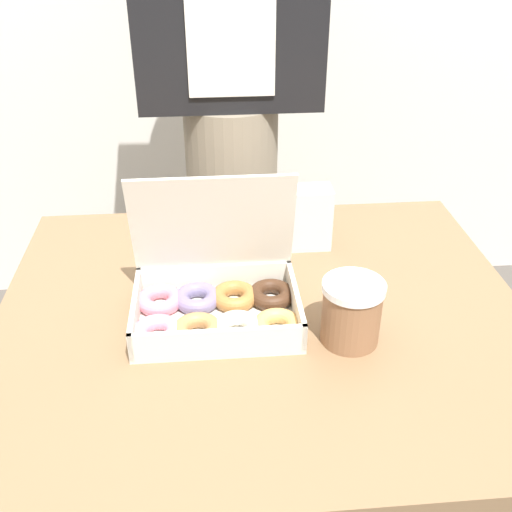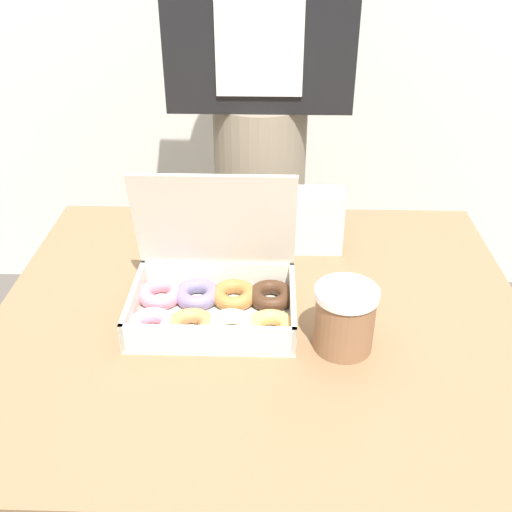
% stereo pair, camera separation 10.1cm
% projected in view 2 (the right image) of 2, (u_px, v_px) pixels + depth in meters
% --- Properties ---
extents(table, '(0.92, 0.79, 0.77)m').
position_uv_depth(table, '(260.00, 463.00, 1.23)').
color(table, brown).
rests_on(table, ground_plane).
extents(donut_box, '(0.30, 0.20, 0.24)m').
position_uv_depth(donut_box, '(213.00, 298.00, 1.00)').
color(donut_box, silver).
rests_on(donut_box, table).
extents(coffee_cup, '(0.10, 0.10, 0.11)m').
position_uv_depth(coffee_cup, '(345.00, 318.00, 0.93)').
color(coffee_cup, '#8C6042').
rests_on(coffee_cup, table).
extents(napkin_holder, '(0.12, 0.06, 0.13)m').
position_uv_depth(napkin_holder, '(313.00, 221.00, 1.18)').
color(napkin_holder, silver).
rests_on(napkin_holder, table).
extents(person_customer, '(0.45, 0.25, 1.73)m').
position_uv_depth(person_customer, '(260.00, 108.00, 1.54)').
color(person_customer, gray).
rests_on(person_customer, ground_plane).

